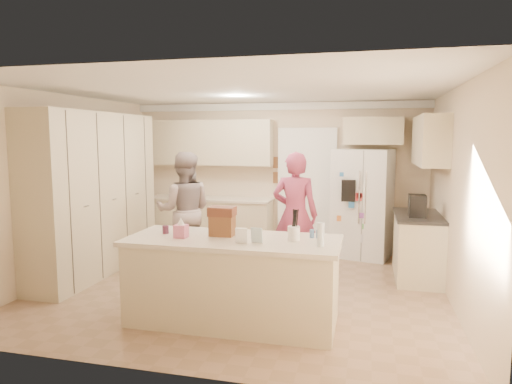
% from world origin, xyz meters
% --- Properties ---
extents(floor, '(5.20, 4.60, 0.02)m').
position_xyz_m(floor, '(0.00, 0.00, -0.01)').
color(floor, '#93745B').
rests_on(floor, ground).
extents(ceiling, '(5.20, 4.60, 0.02)m').
position_xyz_m(ceiling, '(0.00, 0.00, 2.61)').
color(ceiling, white).
rests_on(ceiling, wall_back).
extents(wall_back, '(5.20, 0.02, 2.60)m').
position_xyz_m(wall_back, '(0.00, 2.31, 1.30)').
color(wall_back, beige).
rests_on(wall_back, ground).
extents(wall_front, '(5.20, 0.02, 2.60)m').
position_xyz_m(wall_front, '(0.00, -2.31, 1.30)').
color(wall_front, beige).
rests_on(wall_front, ground).
extents(wall_left, '(0.02, 4.60, 2.60)m').
position_xyz_m(wall_left, '(-2.61, 0.00, 1.30)').
color(wall_left, beige).
rests_on(wall_left, ground).
extents(wall_right, '(0.02, 4.60, 2.60)m').
position_xyz_m(wall_right, '(2.61, 0.00, 1.30)').
color(wall_right, beige).
rests_on(wall_right, ground).
extents(crown_back, '(5.20, 0.08, 0.12)m').
position_xyz_m(crown_back, '(0.00, 2.26, 2.53)').
color(crown_back, white).
rests_on(crown_back, wall_back).
extents(pantry_bank, '(0.60, 2.60, 2.35)m').
position_xyz_m(pantry_bank, '(-2.30, 0.20, 1.18)').
color(pantry_bank, beige).
rests_on(pantry_bank, floor).
extents(back_base_cab, '(2.20, 0.60, 0.88)m').
position_xyz_m(back_base_cab, '(-1.15, 2.00, 0.44)').
color(back_base_cab, beige).
rests_on(back_base_cab, floor).
extents(back_countertop, '(2.24, 0.63, 0.04)m').
position_xyz_m(back_countertop, '(-1.15, 1.99, 0.90)').
color(back_countertop, beige).
rests_on(back_countertop, back_base_cab).
extents(back_upper_cab, '(2.20, 0.35, 0.80)m').
position_xyz_m(back_upper_cab, '(-1.15, 2.12, 1.90)').
color(back_upper_cab, beige).
rests_on(back_upper_cab, wall_back).
extents(doorway_opening, '(0.90, 0.06, 2.10)m').
position_xyz_m(doorway_opening, '(0.55, 2.28, 1.05)').
color(doorway_opening, black).
rests_on(doorway_opening, floor).
extents(doorway_casing, '(1.02, 0.03, 2.22)m').
position_xyz_m(doorway_casing, '(0.55, 2.24, 1.05)').
color(doorway_casing, white).
rests_on(doorway_casing, floor).
extents(wall_frame_upper, '(0.15, 0.02, 0.20)m').
position_xyz_m(wall_frame_upper, '(0.02, 2.27, 1.55)').
color(wall_frame_upper, brown).
rests_on(wall_frame_upper, wall_back).
extents(wall_frame_lower, '(0.15, 0.02, 0.20)m').
position_xyz_m(wall_frame_lower, '(0.02, 2.27, 1.28)').
color(wall_frame_lower, brown).
rests_on(wall_frame_lower, wall_back).
extents(refrigerator, '(1.04, 0.90, 1.80)m').
position_xyz_m(refrigerator, '(1.51, 2.04, 0.90)').
color(refrigerator, white).
rests_on(refrigerator, floor).
extents(fridge_seam, '(0.02, 0.02, 1.78)m').
position_xyz_m(fridge_seam, '(1.51, 1.68, 0.90)').
color(fridge_seam, gray).
rests_on(fridge_seam, refrigerator).
extents(fridge_dispenser, '(0.22, 0.03, 0.35)m').
position_xyz_m(fridge_dispenser, '(1.29, 1.67, 1.15)').
color(fridge_dispenser, black).
rests_on(fridge_dispenser, refrigerator).
extents(fridge_handle_l, '(0.02, 0.02, 0.85)m').
position_xyz_m(fridge_handle_l, '(1.46, 1.67, 1.05)').
color(fridge_handle_l, silver).
rests_on(fridge_handle_l, refrigerator).
extents(fridge_handle_r, '(0.02, 0.02, 0.85)m').
position_xyz_m(fridge_handle_r, '(1.56, 1.67, 1.05)').
color(fridge_handle_r, silver).
rests_on(fridge_handle_r, refrigerator).
extents(over_fridge_cab, '(0.95, 0.35, 0.45)m').
position_xyz_m(over_fridge_cab, '(1.65, 2.12, 2.10)').
color(over_fridge_cab, beige).
rests_on(over_fridge_cab, wall_back).
extents(right_base_cab, '(0.60, 1.20, 0.88)m').
position_xyz_m(right_base_cab, '(2.30, 1.00, 0.44)').
color(right_base_cab, beige).
rests_on(right_base_cab, floor).
extents(right_countertop, '(0.63, 1.24, 0.04)m').
position_xyz_m(right_countertop, '(2.29, 1.00, 0.90)').
color(right_countertop, '#2D2B28').
rests_on(right_countertop, right_base_cab).
extents(right_upper_cab, '(0.35, 1.50, 0.70)m').
position_xyz_m(right_upper_cab, '(2.43, 1.20, 1.95)').
color(right_upper_cab, beige).
rests_on(right_upper_cab, wall_right).
extents(coffee_maker, '(0.22, 0.28, 0.30)m').
position_xyz_m(coffee_maker, '(2.25, 0.80, 1.07)').
color(coffee_maker, black).
rests_on(coffee_maker, right_countertop).
extents(island_base, '(2.20, 0.90, 0.88)m').
position_xyz_m(island_base, '(0.20, -1.10, 0.44)').
color(island_base, beige).
rests_on(island_base, floor).
extents(island_top, '(2.28, 0.96, 0.05)m').
position_xyz_m(island_top, '(0.20, -1.10, 0.90)').
color(island_top, beige).
rests_on(island_top, island_base).
extents(utensil_crock, '(0.13, 0.13, 0.15)m').
position_xyz_m(utensil_crock, '(0.85, -1.05, 1.00)').
color(utensil_crock, white).
rests_on(utensil_crock, island_top).
extents(tissue_box, '(0.13, 0.13, 0.14)m').
position_xyz_m(tissue_box, '(-0.35, -1.20, 1.00)').
color(tissue_box, '#CF6890').
rests_on(tissue_box, island_top).
extents(tissue_plume, '(0.08, 0.08, 0.08)m').
position_xyz_m(tissue_plume, '(-0.35, -1.20, 1.10)').
color(tissue_plume, white).
rests_on(tissue_plume, tissue_box).
extents(dollhouse_body, '(0.26, 0.18, 0.22)m').
position_xyz_m(dollhouse_body, '(0.05, -1.00, 1.04)').
color(dollhouse_body, brown).
rests_on(dollhouse_body, island_top).
extents(dollhouse_roof, '(0.28, 0.20, 0.10)m').
position_xyz_m(dollhouse_roof, '(0.05, -1.00, 1.20)').
color(dollhouse_roof, '#592D1E').
rests_on(dollhouse_roof, dollhouse_body).
extents(jam_jar, '(0.07, 0.07, 0.09)m').
position_xyz_m(jam_jar, '(-0.60, -1.05, 0.97)').
color(jam_jar, '#59263F').
rests_on(jam_jar, island_top).
extents(greeting_card_a, '(0.12, 0.06, 0.16)m').
position_xyz_m(greeting_card_a, '(0.35, -1.30, 1.01)').
color(greeting_card_a, white).
rests_on(greeting_card_a, island_top).
extents(greeting_card_b, '(0.12, 0.05, 0.16)m').
position_xyz_m(greeting_card_b, '(0.50, -1.25, 1.01)').
color(greeting_card_b, silver).
rests_on(greeting_card_b, island_top).
extents(water_bottle, '(0.07, 0.07, 0.24)m').
position_xyz_m(water_bottle, '(1.15, -1.25, 1.04)').
color(water_bottle, silver).
rests_on(water_bottle, island_top).
extents(shaker_salt, '(0.05, 0.05, 0.09)m').
position_xyz_m(shaker_salt, '(1.02, -0.88, 0.97)').
color(shaker_salt, '#476A9C').
rests_on(shaker_salt, island_top).
extents(shaker_pepper, '(0.05, 0.05, 0.09)m').
position_xyz_m(shaker_pepper, '(1.09, -0.88, 0.97)').
color(shaker_pepper, '#476A9C').
rests_on(shaker_pepper, island_top).
extents(teen_boy, '(1.02, 0.89, 1.78)m').
position_xyz_m(teen_boy, '(-1.11, 0.70, 0.89)').
color(teen_boy, gray).
rests_on(teen_boy, floor).
extents(teen_girl, '(0.67, 0.45, 1.80)m').
position_xyz_m(teen_girl, '(0.59, 0.69, 0.90)').
color(teen_girl, '#A53953').
rests_on(teen_girl, floor).
extents(fridge_magnets, '(0.76, 0.02, 1.44)m').
position_xyz_m(fridge_magnets, '(1.51, 1.67, 0.90)').
color(fridge_magnets, tan).
rests_on(fridge_magnets, refrigerator).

